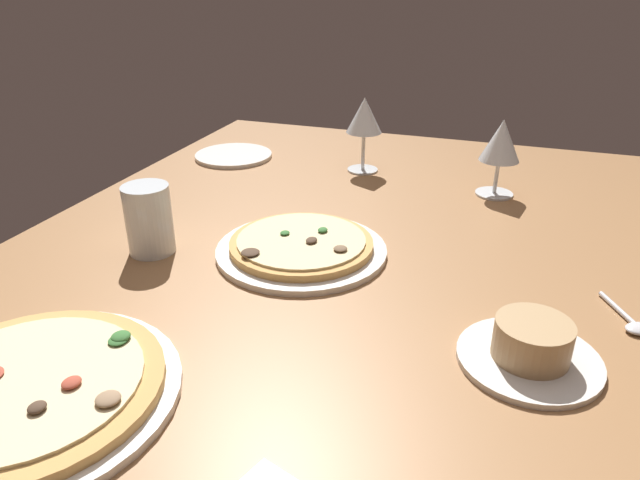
{
  "coord_description": "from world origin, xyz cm",
  "views": [
    {
      "loc": [
        76.97,
        23.66,
        46.57
      ],
      "look_at": [
        -0.31,
        -3.27,
        7.0
      ],
      "focal_mm": 32.62,
      "sensor_mm": 36.0,
      "label": 1
    }
  ],
  "objects_px": {
    "spoon": "(635,323)",
    "wine_glass_near": "(364,118)",
    "pizza_side": "(29,391)",
    "wine_glass_far": "(501,143)",
    "pizza_main": "(301,247)",
    "ramekin_on_saucer": "(531,347)",
    "side_plate": "(234,155)",
    "water_glass": "(150,224)"
  },
  "relations": [
    {
      "from": "spoon",
      "to": "wine_glass_near",
      "type": "bearing_deg",
      "value": -134.03
    },
    {
      "from": "pizza_main",
      "to": "side_plate",
      "type": "distance_m",
      "value": 0.53
    },
    {
      "from": "spoon",
      "to": "pizza_side",
      "type": "bearing_deg",
      "value": -59.83
    },
    {
      "from": "spoon",
      "to": "water_glass",
      "type": "bearing_deg",
      "value": -88.46
    },
    {
      "from": "pizza_side",
      "to": "side_plate",
      "type": "height_order",
      "value": "pizza_side"
    },
    {
      "from": "pizza_main",
      "to": "wine_glass_near",
      "type": "relative_size",
      "value": 1.68
    },
    {
      "from": "pizza_side",
      "to": "side_plate",
      "type": "xyz_separation_m",
      "value": [
        -0.84,
        -0.18,
        -0.01
      ]
    },
    {
      "from": "wine_glass_near",
      "to": "spoon",
      "type": "distance_m",
      "value": 0.7
    },
    {
      "from": "wine_glass_far",
      "to": "spoon",
      "type": "relative_size",
      "value": 1.48
    },
    {
      "from": "pizza_side",
      "to": "wine_glass_near",
      "type": "distance_m",
      "value": 0.86
    },
    {
      "from": "pizza_main",
      "to": "pizza_side",
      "type": "distance_m",
      "value": 0.44
    },
    {
      "from": "pizza_main",
      "to": "wine_glass_near",
      "type": "distance_m",
      "value": 0.44
    },
    {
      "from": "pizza_main",
      "to": "pizza_side",
      "type": "xyz_separation_m",
      "value": [
        0.42,
        -0.15,
        0.0
      ]
    },
    {
      "from": "pizza_main",
      "to": "pizza_side",
      "type": "relative_size",
      "value": 0.86
    },
    {
      "from": "ramekin_on_saucer",
      "to": "wine_glass_near",
      "type": "height_order",
      "value": "wine_glass_near"
    },
    {
      "from": "spoon",
      "to": "wine_glass_far",
      "type": "bearing_deg",
      "value": -154.1
    },
    {
      "from": "ramekin_on_saucer",
      "to": "side_plate",
      "type": "relative_size",
      "value": 0.92
    },
    {
      "from": "ramekin_on_saucer",
      "to": "wine_glass_near",
      "type": "distance_m",
      "value": 0.71
    },
    {
      "from": "water_glass",
      "to": "spoon",
      "type": "xyz_separation_m",
      "value": [
        -0.02,
        0.71,
        -0.04
      ]
    },
    {
      "from": "pizza_main",
      "to": "ramekin_on_saucer",
      "type": "bearing_deg",
      "value": 63.61
    },
    {
      "from": "pizza_side",
      "to": "pizza_main",
      "type": "bearing_deg",
      "value": 160.2
    },
    {
      "from": "ramekin_on_saucer",
      "to": "spoon",
      "type": "distance_m",
      "value": 0.18
    },
    {
      "from": "pizza_main",
      "to": "spoon",
      "type": "distance_m",
      "value": 0.48
    },
    {
      "from": "pizza_side",
      "to": "spoon",
      "type": "bearing_deg",
      "value": 120.17
    },
    {
      "from": "wine_glass_near",
      "to": "pizza_main",
      "type": "bearing_deg",
      "value": 2.07
    },
    {
      "from": "pizza_side",
      "to": "ramekin_on_saucer",
      "type": "height_order",
      "value": "ramekin_on_saucer"
    },
    {
      "from": "ramekin_on_saucer",
      "to": "wine_glass_near",
      "type": "bearing_deg",
      "value": -148.51
    },
    {
      "from": "pizza_side",
      "to": "side_plate",
      "type": "distance_m",
      "value": 0.85
    },
    {
      "from": "wine_glass_near",
      "to": "side_plate",
      "type": "distance_m",
      "value": 0.34
    },
    {
      "from": "wine_glass_far",
      "to": "spoon",
      "type": "bearing_deg",
      "value": 25.9
    },
    {
      "from": "pizza_side",
      "to": "wine_glass_far",
      "type": "relative_size",
      "value": 2.09
    },
    {
      "from": "ramekin_on_saucer",
      "to": "wine_glass_far",
      "type": "distance_m",
      "value": 0.56
    },
    {
      "from": "pizza_side",
      "to": "wine_glass_far",
      "type": "bearing_deg",
      "value": 151.71
    },
    {
      "from": "wine_glass_far",
      "to": "wine_glass_near",
      "type": "bearing_deg",
      "value": -100.82
    },
    {
      "from": "wine_glass_near",
      "to": "spoon",
      "type": "bearing_deg",
      "value": 45.97
    },
    {
      "from": "ramekin_on_saucer",
      "to": "spoon",
      "type": "xyz_separation_m",
      "value": [
        -0.12,
        0.13,
        -0.02
      ]
    },
    {
      "from": "wine_glass_far",
      "to": "side_plate",
      "type": "distance_m",
      "value": 0.62
    },
    {
      "from": "wine_glass_near",
      "to": "side_plate",
      "type": "height_order",
      "value": "wine_glass_near"
    },
    {
      "from": "water_glass",
      "to": "spoon",
      "type": "distance_m",
      "value": 0.71
    },
    {
      "from": "water_glass",
      "to": "spoon",
      "type": "height_order",
      "value": "water_glass"
    },
    {
      "from": "water_glass",
      "to": "wine_glass_far",
      "type": "bearing_deg",
      "value": 131.26
    },
    {
      "from": "ramekin_on_saucer",
      "to": "wine_glass_far",
      "type": "bearing_deg",
      "value": -171.82
    }
  ]
}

